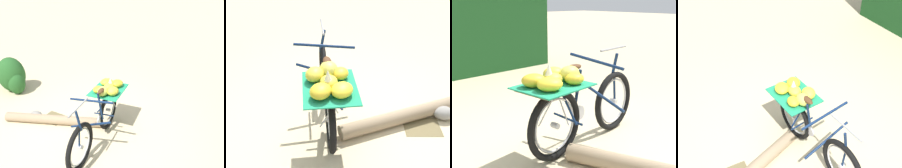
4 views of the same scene
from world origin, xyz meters
TOP-DOWN VIEW (x-y plane):
  - ground_plane at (0.00, 0.00)m, footprint 60.00×60.00m
  - bicycle at (0.08, -0.02)m, footprint 0.75×1.80m

SIDE VIEW (x-z plane):
  - ground_plane at x=0.00m, z-range 0.00..0.00m
  - bicycle at x=0.08m, z-range 0.02..1.05m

